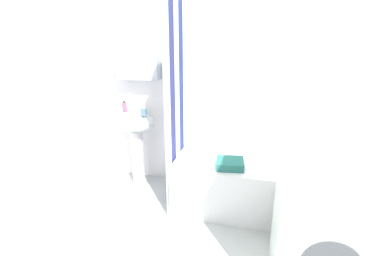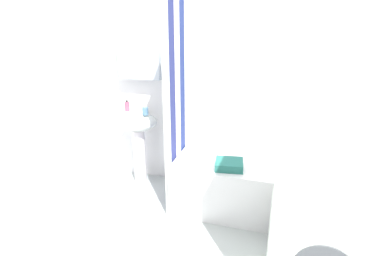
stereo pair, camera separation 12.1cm
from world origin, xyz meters
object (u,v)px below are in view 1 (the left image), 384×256
conditioner_bottle (328,150)px  sink (136,133)px  toothbrush_cup (144,112)px  lotion_bottle (315,150)px  towel_folded (230,164)px  bathtub (255,185)px  soap_dispenser (124,107)px  washer_dryer_stack (330,183)px

conditioner_bottle → sink: bearing=-177.1°
sink → toothbrush_cup: toothbrush_cup is taller
lotion_bottle → towel_folded: (-0.80, -0.45, -0.04)m
bathtub → towel_folded: size_ratio=6.22×
lotion_bottle → towel_folded: 0.92m
soap_dispenser → washer_dryer_stack: size_ratio=0.08×
sink → towel_folded: size_ratio=3.40×
sink → toothbrush_cup: bearing=-17.1°
toothbrush_cup → towel_folded: bearing=-18.3°
towel_folded → washer_dryer_stack: size_ratio=0.15×
sink → soap_dispenser: size_ratio=6.69×
soap_dispenser → towel_folded: soap_dispenser is taller
soap_dispenser → sink: bearing=-16.7°
sink → conditioner_bottle: 2.01m
bathtub → lotion_bottle: bearing=25.0°
sink → soap_dispenser: (-0.14, 0.04, 0.28)m
toothbrush_cup → conditioner_bottle: bearing=4.2°
lotion_bottle → towel_folded: lotion_bottle is taller
conditioner_bottle → washer_dryer_stack: bearing=-100.5°
sink → soap_dispenser: soap_dispenser is taller
conditioner_bottle → lotion_bottle: (-0.12, -0.01, -0.00)m
sink → conditioner_bottle: bearing=2.9°
bathtub → lotion_bottle: (0.56, 0.26, 0.33)m
conditioner_bottle → washer_dryer_stack: (-0.21, -1.13, 0.22)m
towel_folded → toothbrush_cup: bearing=161.7°
washer_dryer_stack → toothbrush_cup: bearing=149.4°
soap_dispenser → toothbrush_cup: (0.26, -0.08, -0.01)m
soap_dispenser → bathtub: size_ratio=0.08×
conditioner_bottle → lotion_bottle: 0.12m
sink → conditioner_bottle: (2.00, 0.10, -0.04)m
toothbrush_cup → washer_dryer_stack: washer_dryer_stack is taller
lotion_bottle → bathtub: bearing=-155.0°
conditioner_bottle → washer_dryer_stack: washer_dryer_stack is taller
soap_dispenser → lotion_bottle: 2.05m
towel_folded → washer_dryer_stack: (0.71, -0.67, 0.27)m
toothbrush_cup → lotion_bottle: 1.80m
sink → towel_folded: bearing=-18.1°
washer_dryer_stack → lotion_bottle: bearing=85.4°
sink → lotion_bottle: size_ratio=5.37×
sink → washer_dryer_stack: size_ratio=0.52×
soap_dispenser → towel_folded: bearing=-18.0°
sink → lotion_bottle: sink is taller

